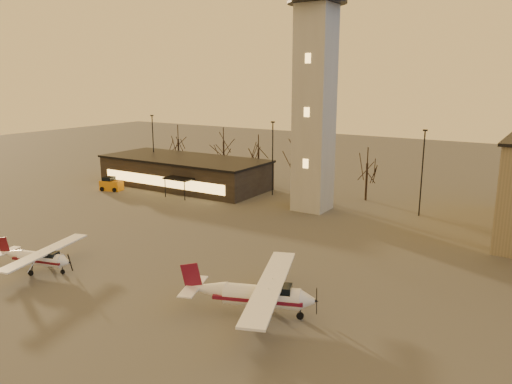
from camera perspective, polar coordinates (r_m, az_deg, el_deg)
ground at (r=38.78m, az=-13.81°, el=-11.64°), size 220.00×220.00×0.00m
control_tower at (r=59.98m, az=6.79°, el=13.29°), size 6.80×6.80×32.60m
terminal at (r=75.01m, az=-8.18°, el=2.28°), size 25.40×12.20×4.30m
light_poles at (r=61.58m, az=7.35°, el=3.05°), size 58.50×12.25×10.14m
tree_row at (r=75.29m, az=0.14°, el=5.37°), size 37.20×9.20×8.80m
cessna_front at (r=34.61m, az=0.94°, el=-12.20°), size 10.12×12.33×3.47m
cessna_rear at (r=45.72m, az=-23.17°, el=-7.27°), size 7.72×9.61×2.66m
service_cart at (r=74.76m, az=-16.23°, el=0.75°), size 3.37×2.55×1.94m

